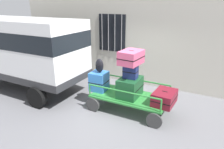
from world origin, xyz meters
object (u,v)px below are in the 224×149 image
object	(u,v)px
suitcase_midleft_bottom	(130,87)
backpack	(99,65)
luggage_cart	(129,99)
van	(22,47)
suitcase_midleft_top	(131,57)
suitcase_center_bottom	(164,98)
suitcase_midleft_middle	(131,71)
suitcase_left_bottom	(99,81)

from	to	relation	value
suitcase_midleft_bottom	backpack	bearing A→B (deg)	-178.50
luggage_cart	suitcase_midleft_bottom	distance (m)	0.38
van	suitcase_midleft_top	bearing A→B (deg)	3.83
suitcase_midleft_top	suitcase_center_bottom	xyz separation A→B (m)	(1.06, -0.04, -1.03)
backpack	suitcase_midleft_middle	bearing A→B (deg)	2.27
suitcase_center_bottom	suitcase_midleft_top	bearing A→B (deg)	177.84
suitcase_midleft_middle	suitcase_center_bottom	bearing A→B (deg)	-1.95
suitcase_left_bottom	suitcase_midleft_bottom	size ratio (longest dim) A/B	0.74
suitcase_midleft_bottom	backpack	size ratio (longest dim) A/B	1.88
suitcase_midleft_top	backpack	bearing A→B (deg)	-177.51
suitcase_center_bottom	luggage_cart	bearing A→B (deg)	179.88
suitcase_left_bottom	suitcase_midleft_bottom	distance (m)	1.06
suitcase_midleft_bottom	suitcase_midleft_middle	world-z (taller)	suitcase_midleft_middle
suitcase_midleft_middle	luggage_cart	bearing A→B (deg)	-90.00
suitcase_left_bottom	suitcase_center_bottom	size ratio (longest dim) A/B	0.74
backpack	suitcase_midleft_bottom	bearing A→B (deg)	1.50
luggage_cart	suitcase_center_bottom	world-z (taller)	suitcase_center_bottom
van	suitcase_midleft_middle	size ratio (longest dim) A/B	11.12
suitcase_left_bottom	suitcase_midleft_middle	xyz separation A→B (m)	(1.06, 0.06, 0.49)
van	suitcase_midleft_bottom	world-z (taller)	van
suitcase_left_bottom	suitcase_midleft_middle	bearing A→B (deg)	3.16
suitcase_center_bottom	suitcase_left_bottom	bearing A→B (deg)	-179.39
suitcase_midleft_bottom	backpack	distance (m)	1.18
luggage_cart	backpack	bearing A→B (deg)	-179.58
suitcase_midleft_middle	suitcase_midleft_top	xyz separation A→B (m)	(-0.00, 0.00, 0.42)
luggage_cart	suitcase_midleft_top	xyz separation A→B (m)	(-0.00, 0.04, 1.30)
suitcase_left_bottom	backpack	bearing A→B (deg)	47.36
suitcase_midleft_bottom	luggage_cart	bearing A→B (deg)	-90.00
suitcase_midleft_middle	suitcase_center_bottom	xyz separation A→B (m)	(1.06, -0.04, -0.61)
suitcase_left_bottom	suitcase_midleft_top	bearing A→B (deg)	3.38
suitcase_left_bottom	suitcase_midleft_top	xyz separation A→B (m)	(1.06, 0.06, 0.91)
suitcase_midleft_middle	suitcase_midleft_bottom	bearing A→B (deg)	-90.00
luggage_cart	backpack	distance (m)	1.39
suitcase_midleft_middle	suitcase_center_bottom	world-z (taller)	suitcase_midleft_middle
suitcase_midleft_bottom	backpack	xyz separation A→B (m)	(-1.04, -0.03, 0.54)
suitcase_midleft_bottom	suitcase_midleft_top	bearing A→B (deg)	90.00
backpack	suitcase_midleft_top	bearing A→B (deg)	2.49
suitcase_midleft_top	suitcase_left_bottom	bearing A→B (deg)	-176.62
van	backpack	world-z (taller)	van
luggage_cart	suitcase_center_bottom	bearing A→B (deg)	-0.12
suitcase_center_bottom	backpack	distance (m)	2.20
suitcase_midleft_middle	van	bearing A→B (deg)	-176.23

